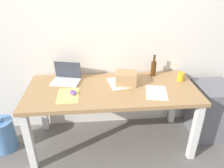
{
  "coord_description": "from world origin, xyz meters",
  "views": [
    {
      "loc": [
        -0.17,
        -1.98,
        1.83
      ],
      "look_at": [
        0.0,
        0.0,
        0.79
      ],
      "focal_mm": 34.2,
      "sensor_mm": 36.0,
      "label": 1
    }
  ],
  "objects_px": {
    "laptop_left": "(66,78)",
    "cardboard_box": "(126,78)",
    "coffee_mug": "(181,77)",
    "filing_cabinet": "(210,110)",
    "water_cooler_jug": "(3,134)",
    "computer_mouse": "(73,93)",
    "desk": "(112,96)",
    "beer_bottle": "(153,68)"
  },
  "relations": [
    {
      "from": "computer_mouse",
      "to": "filing_cabinet",
      "type": "distance_m",
      "value": 1.67
    },
    {
      "from": "water_cooler_jug",
      "to": "filing_cabinet",
      "type": "relative_size",
      "value": 0.64
    },
    {
      "from": "beer_bottle",
      "to": "computer_mouse",
      "type": "xyz_separation_m",
      "value": [
        -0.92,
        -0.37,
        -0.08
      ]
    },
    {
      "from": "beer_bottle",
      "to": "desk",
      "type": "bearing_deg",
      "value": -151.7
    },
    {
      "from": "computer_mouse",
      "to": "filing_cabinet",
      "type": "xyz_separation_m",
      "value": [
        1.61,
        0.15,
        -0.42
      ]
    },
    {
      "from": "laptop_left",
      "to": "computer_mouse",
      "type": "bearing_deg",
      "value": -72.56
    },
    {
      "from": "coffee_mug",
      "to": "water_cooler_jug",
      "type": "height_order",
      "value": "coffee_mug"
    },
    {
      "from": "desk",
      "to": "computer_mouse",
      "type": "relative_size",
      "value": 18.09
    },
    {
      "from": "cardboard_box",
      "to": "filing_cabinet",
      "type": "bearing_deg",
      "value": -1.52
    },
    {
      "from": "desk",
      "to": "beer_bottle",
      "type": "relative_size",
      "value": 7.14
    },
    {
      "from": "laptop_left",
      "to": "desk",
      "type": "bearing_deg",
      "value": -22.66
    },
    {
      "from": "desk",
      "to": "laptop_left",
      "type": "distance_m",
      "value": 0.55
    },
    {
      "from": "filing_cabinet",
      "to": "coffee_mug",
      "type": "bearing_deg",
      "value": 172.21
    },
    {
      "from": "desk",
      "to": "computer_mouse",
      "type": "bearing_deg",
      "value": -167.6
    },
    {
      "from": "coffee_mug",
      "to": "filing_cabinet",
      "type": "distance_m",
      "value": 0.61
    },
    {
      "from": "laptop_left",
      "to": "water_cooler_jug",
      "type": "relative_size",
      "value": 0.79
    },
    {
      "from": "laptop_left",
      "to": "coffee_mug",
      "type": "distance_m",
      "value": 1.29
    },
    {
      "from": "cardboard_box",
      "to": "coffee_mug",
      "type": "relative_size",
      "value": 2.34
    },
    {
      "from": "cardboard_box",
      "to": "filing_cabinet",
      "type": "distance_m",
      "value": 1.15
    },
    {
      "from": "coffee_mug",
      "to": "cardboard_box",
      "type": "bearing_deg",
      "value": -177.4
    },
    {
      "from": "computer_mouse",
      "to": "cardboard_box",
      "type": "bearing_deg",
      "value": -5.12
    },
    {
      "from": "computer_mouse",
      "to": "filing_cabinet",
      "type": "relative_size",
      "value": 0.15
    },
    {
      "from": "desk",
      "to": "laptop_left",
      "type": "bearing_deg",
      "value": 157.34
    },
    {
      "from": "coffee_mug",
      "to": "laptop_left",
      "type": "bearing_deg",
      "value": 176.07
    },
    {
      "from": "laptop_left",
      "to": "cardboard_box",
      "type": "bearing_deg",
      "value": -10.13
    },
    {
      "from": "cardboard_box",
      "to": "water_cooler_jug",
      "type": "xyz_separation_m",
      "value": [
        -1.41,
        -0.09,
        -0.61
      ]
    },
    {
      "from": "filing_cabinet",
      "to": "water_cooler_jug",
      "type": "bearing_deg",
      "value": -178.6
    },
    {
      "from": "filing_cabinet",
      "to": "cardboard_box",
      "type": "bearing_deg",
      "value": 178.48
    },
    {
      "from": "laptop_left",
      "to": "cardboard_box",
      "type": "xyz_separation_m",
      "value": [
        0.66,
        -0.12,
        0.02
      ]
    },
    {
      "from": "beer_bottle",
      "to": "computer_mouse",
      "type": "bearing_deg",
      "value": -158.28
    },
    {
      "from": "computer_mouse",
      "to": "water_cooler_jug",
      "type": "distance_m",
      "value": 1.02
    },
    {
      "from": "cardboard_box",
      "to": "filing_cabinet",
      "type": "height_order",
      "value": "cardboard_box"
    },
    {
      "from": "beer_bottle",
      "to": "water_cooler_jug",
      "type": "distance_m",
      "value": 1.89
    },
    {
      "from": "desk",
      "to": "cardboard_box",
      "type": "distance_m",
      "value": 0.24
    },
    {
      "from": "coffee_mug",
      "to": "water_cooler_jug",
      "type": "bearing_deg",
      "value": -176.74
    },
    {
      "from": "laptop_left",
      "to": "beer_bottle",
      "type": "height_order",
      "value": "beer_bottle"
    },
    {
      "from": "beer_bottle",
      "to": "water_cooler_jug",
      "type": "relative_size",
      "value": 0.59
    },
    {
      "from": "computer_mouse",
      "to": "water_cooler_jug",
      "type": "bearing_deg",
      "value": 151.22
    },
    {
      "from": "water_cooler_jug",
      "to": "filing_cabinet",
      "type": "xyz_separation_m",
      "value": [
        2.45,
        0.06,
        0.14
      ]
    },
    {
      "from": "water_cooler_jug",
      "to": "coffee_mug",
      "type": "bearing_deg",
      "value": 3.26
    },
    {
      "from": "desk",
      "to": "laptop_left",
      "type": "xyz_separation_m",
      "value": [
        -0.5,
        0.21,
        0.14
      ]
    },
    {
      "from": "desk",
      "to": "cardboard_box",
      "type": "xyz_separation_m",
      "value": [
        0.16,
        0.09,
        0.16
      ]
    }
  ]
}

